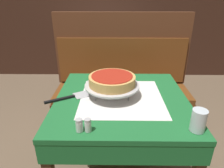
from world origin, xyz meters
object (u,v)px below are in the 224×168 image
Objects in this scene: dining_table_front at (121,110)px; condiment_caddy at (114,36)px; deep_dish_pizza at (112,80)px; pizza_server at (71,97)px; pizza_pan_stand at (112,86)px; booth_bench at (122,97)px; pepper_shaker at (88,125)px; dining_table_rear at (105,48)px; water_glass_near at (198,120)px; salt_shaker at (79,125)px.

dining_table_front is 4.57× the size of condiment_caddy.
deep_dish_pizza is 1.02× the size of pizza_server.
pizza_pan_stand is 1.20× the size of pizza_server.
booth_bench is at bearing -85.31° from condiment_caddy.
pepper_shaker is (-0.11, -0.37, -0.04)m from pizza_pan_stand.
booth_bench reaches higher than dining_table_rear.
booth_bench is at bearing 82.61° from deep_dish_pizza.
pizza_pan_stand is 3.09× the size of water_glass_near.
pizza_pan_stand is at bearing 67.37° from salt_shaker.
booth_bench is 0.90m from deep_dish_pizza.
condiment_caddy reaches higher than salt_shaker.
water_glass_near is (0.42, -0.36, -0.02)m from pizza_pan_stand.
deep_dish_pizza is 2.61× the size of water_glass_near.
deep_dish_pizza is (0.00, 0.00, 0.04)m from pizza_pan_stand.
salt_shaker is at bearing -112.63° from deep_dish_pizza.
water_glass_near is at bearing -40.35° from deep_dish_pizza.
pepper_shaker is at bearing -106.83° from pizza_pan_stand.
water_glass_near is at bearing -73.31° from booth_bench.
dining_table_rear is 1.70m from pizza_pan_stand.
pepper_shaker is at bearing -65.56° from pizza_server.
water_glass_near is 0.61× the size of condiment_caddy.
pizza_server is (-0.15, -1.71, 0.10)m from dining_table_rear.
booth_bench is 20.27× the size of pepper_shaker.
dining_table_rear is 12.69× the size of salt_shaker.
pepper_shaker is at bearing -106.83° from deep_dish_pizza.
salt_shaker is at bearing -71.69° from pizza_server.
booth_bench is at bearing 82.61° from pizza_pan_stand.
condiment_caddy is at bearing 100.99° from water_glass_near.
booth_bench reaches higher than salt_shaker.
pizza_server reaches higher than dining_table_rear.
deep_dish_pizza is at bearing -90.35° from condiment_caddy.
pepper_shaker reaches higher than salt_shaker.
pizza_server is at bearing -115.55° from booth_bench.
water_glass_near is at bearing 1.38° from pepper_shaker.
condiment_caddy is at bearing 31.32° from dining_table_rear.
salt_shaker is (-0.16, -0.37, -0.04)m from pizza_pan_stand.
pizza_server is at bearing 114.44° from pepper_shaker.
dining_table_front is 7.44× the size of water_glass_near.
condiment_caddy is (0.17, 2.13, 0.02)m from salt_shaker.
booth_bench reaches higher than deep_dish_pizza.
booth_bench is 0.88m from pizza_pan_stand.
condiment_caddy reaches higher than pepper_shaker.
salt_shaker is 0.04m from pepper_shaker.
booth_bench reaches higher than pizza_server.
pepper_shaker reaches higher than dining_table_front.
pizza_server is at bearing -174.08° from deep_dish_pizza.
pizza_server is 0.38m from pepper_shaker.
salt_shaker is at bearing -94.45° from condiment_caddy.
water_glass_near is at bearing -43.43° from dining_table_front.
water_glass_near is (0.36, -0.34, 0.15)m from dining_table_front.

